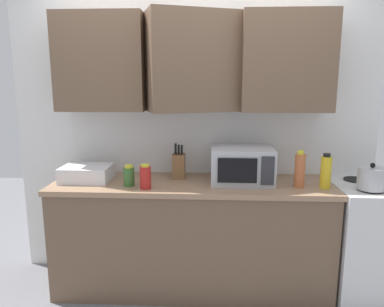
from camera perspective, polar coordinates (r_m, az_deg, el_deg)
name	(u,v)px	position (r m, az deg, el deg)	size (l,w,h in m)	color
wall_back_with_cabinets	(193,95)	(3.01, 0.22, 9.14)	(3.06, 0.54, 2.60)	white
counter_run	(192,235)	(3.04, -0.01, -12.65)	(2.19, 0.63, 0.90)	brown
stove_range	(379,240)	(3.30, 27.26, -11.98)	(0.76, 0.64, 0.91)	silver
kettle	(372,178)	(2.94, 26.27, -3.50)	(0.19, 0.19, 0.20)	#B2B2B7
microwave	(242,165)	(2.87, 7.81, -1.79)	(0.48, 0.37, 0.28)	#B7B7BC
dish_rack	(87,173)	(3.03, -16.11, -2.98)	(0.38, 0.30, 0.12)	silver
knife_block	(179,165)	(2.99, -2.07, -1.89)	(0.10, 0.12, 0.29)	brown
bottle_spice_jar	(300,170)	(2.84, 16.50, -2.48)	(0.08, 0.08, 0.28)	#BC6638
bottle_yellow_mustard	(326,172)	(2.87, 20.19, -2.70)	(0.08, 0.08, 0.26)	gold
bottle_green_oil	(129,176)	(2.81, -9.83, -3.48)	(0.08, 0.08, 0.16)	#386B2D
bottle_red_sauce	(145,177)	(2.72, -7.30, -3.65)	(0.08, 0.08, 0.18)	red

